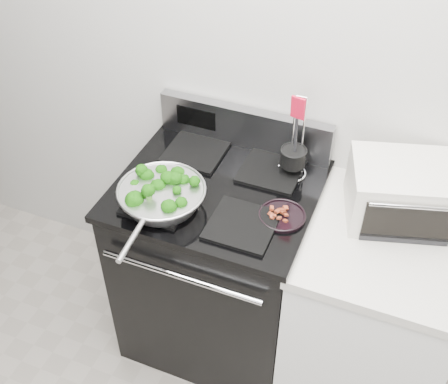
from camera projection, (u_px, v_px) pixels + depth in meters
The scene contains 8 objects.
back_wall at pixel (324, 71), 2.11m from camera, with size 4.00×0.02×2.70m, color beige.
gas_range at pixel (218, 263), 2.53m from camera, with size 0.79×0.69×1.13m.
counter at pixel (368, 314), 2.36m from camera, with size 0.62×0.68×0.92m.
skillet at pixel (162, 196), 2.11m from camera, with size 0.34×0.54×0.07m.
broccoli_pile at pixel (161, 191), 2.10m from camera, with size 0.27×0.27×0.09m, color black, non-canonical shape.
bacon_plate at pixel (282, 214), 2.09m from camera, with size 0.18×0.18×0.04m.
utensil_holder at pixel (293, 161), 2.24m from camera, with size 0.12×0.12×0.37m.
toaster_oven at pixel (403, 192), 2.07m from camera, with size 0.46×0.40×0.23m.
Camera 1 is at (0.35, -0.14, 2.41)m, focal length 45.00 mm.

